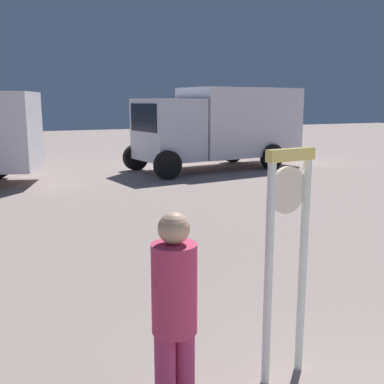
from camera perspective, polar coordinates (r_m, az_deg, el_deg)
name	(u,v)px	position (r m, az deg, el deg)	size (l,w,h in m)	color
standing_clock	(287,240)	(4.01, 11.56, -5.81)	(0.48, 0.14, 2.02)	white
person_near_clock	(175,315)	(3.36, -2.16, -14.80)	(0.32, 0.32, 1.67)	#B53362
box_truck_far	(222,124)	(17.01, 3.69, 8.27)	(6.49, 3.22, 2.89)	white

